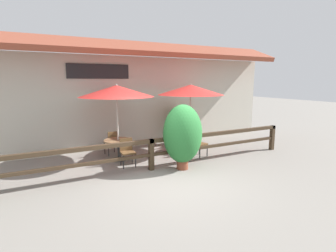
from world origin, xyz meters
name	(u,v)px	position (x,y,z in m)	size (l,w,h in m)	color
ground_plane	(167,182)	(0.00, 0.00, 0.00)	(60.00, 60.00, 0.00)	gray
building_facade	(119,94)	(0.00, 4.10, 2.17)	(14.28, 1.49, 4.23)	#BCB7A8
patio_railing	(151,148)	(0.00, 1.05, 0.70)	(10.40, 0.14, 0.95)	#3D2D1E
patio_umbrella_near	(117,91)	(-0.58, 2.49, 2.33)	(2.45, 2.45, 2.56)	#B7B2A8
dining_table_near	(118,144)	(-0.58, 2.49, 0.56)	(0.96, 0.96, 0.70)	olive
chair_near_streetside	(127,151)	(-0.51, 1.76, 0.50)	(0.45, 0.45, 0.87)	brown
chair_near_wallside	(112,141)	(-0.59, 3.22, 0.50)	(0.47, 0.47, 0.87)	brown
patio_umbrella_middle	(191,90)	(2.19, 2.36, 2.33)	(2.45, 2.45, 2.56)	#B7B2A8
dining_table_middle	(190,137)	(2.19, 2.36, 0.56)	(0.96, 0.96, 0.70)	olive
chair_middle_streetside	(198,142)	(2.10, 1.65, 0.50)	(0.50, 0.50, 0.87)	brown
chair_middle_wallside	(181,135)	(2.19, 3.06, 0.50)	(0.44, 0.44, 0.87)	brown
potted_plant_entrance_palm	(183,134)	(0.88, 0.70, 1.08)	(1.20, 1.08, 1.98)	brown
potted_plant_broad_leaf	(176,125)	(2.25, 3.55, 0.84)	(0.69, 0.64, 1.58)	#B7AD99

